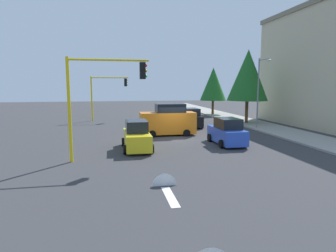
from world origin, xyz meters
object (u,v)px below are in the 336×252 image
traffic_signal_near_right (101,89)px  tree_roadside_far (213,84)px  car_yellow (137,136)px  traffic_signal_far_right (107,89)px  car_blue (227,132)px  car_black (190,118)px  tree_roadside_mid (248,75)px  street_lamp_curbside (260,85)px  delivery_van_orange (168,121)px

traffic_signal_near_right → tree_roadside_far: 28.43m
traffic_signal_near_right → car_yellow: (-2.67, 2.21, -3.28)m
traffic_signal_far_right → tree_roadside_far: 15.69m
car_blue → car_yellow: same height
traffic_signal_far_right → traffic_signal_near_right: size_ratio=0.92×
traffic_signal_near_right → tree_roadside_far: tree_roadside_far is taller
traffic_signal_far_right → tree_roadside_far: tree_roadside_far is taller
car_black → tree_roadside_mid: bearing=100.7°
street_lamp_curbside → tree_roadside_mid: (-4.39, 0.80, 1.13)m
tree_roadside_far → delivery_van_orange: (16.00, -9.82, -3.25)m
traffic_signal_near_right → car_blue: size_ratio=1.47×
car_blue → tree_roadside_far: bearing=163.2°
traffic_signal_near_right → car_black: bearing=145.5°
traffic_signal_far_right → street_lamp_curbside: size_ratio=0.78×
tree_roadside_mid → delivery_van_orange: 12.66m
street_lamp_curbside → delivery_van_orange: (1.61, -9.52, -3.07)m
traffic_signal_far_right → tree_roadside_mid: size_ratio=0.65×
car_black → car_yellow: size_ratio=0.96×
traffic_signal_near_right → street_lamp_curbside: size_ratio=0.85×
traffic_signal_near_right → tree_roadside_mid: 21.10m
tree_roadside_mid → delivery_van_orange: size_ratio=1.74×
car_blue → car_yellow: (0.43, -6.71, 0.00)m
delivery_van_orange → car_yellow: 6.23m
traffic_signal_near_right → car_black: traffic_signal_near_right is taller
car_black → car_blue: 9.57m
street_lamp_curbside → car_black: street_lamp_curbside is taller
tree_roadside_far → car_black: bearing=-29.9°
street_lamp_curbside → car_black: size_ratio=1.74×
tree_roadside_mid → car_black: size_ratio=2.07×
traffic_signal_far_right → traffic_signal_near_right: 20.00m
traffic_signal_far_right → car_blue: traffic_signal_far_right is taller
tree_roadside_mid → car_yellow: 18.23m
tree_roadside_mid → tree_roadside_far: size_ratio=1.20×
car_yellow → traffic_signal_near_right: bearing=-39.5°
car_yellow → traffic_signal_far_right: bearing=-173.0°
traffic_signal_far_right → tree_roadside_mid: (6.00, 15.66, 1.62)m
car_black → car_blue: same height
street_lamp_curbside → tree_roadside_mid: size_ratio=0.84×
car_blue → car_yellow: size_ratio=0.96×
tree_roadside_mid → car_blue: tree_roadside_mid is taller
car_blue → car_yellow: bearing=-86.3°
traffic_signal_near_right → street_lamp_curbside: bearing=122.8°
car_black → tree_roadside_far: bearing=150.1°
traffic_signal_far_right → delivery_van_orange: traffic_signal_far_right is taller
tree_roadside_mid → car_black: (1.32, -7.02, -4.58)m
tree_roadside_far → car_yellow: (21.33, -13.03, -3.64)m
traffic_signal_far_right → traffic_signal_near_right: (20.00, -0.07, 0.31)m
tree_roadside_far → tree_roadside_mid: bearing=2.9°
traffic_signal_far_right → tree_roadside_far: size_ratio=0.79×
car_yellow → delivery_van_orange: bearing=149.0°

